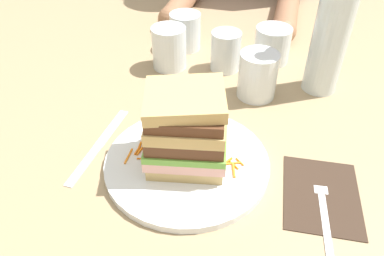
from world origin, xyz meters
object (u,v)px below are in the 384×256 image
at_px(knife, 97,147).
at_px(water_bottle, 334,22).
at_px(empty_tumbler_0, 272,45).
at_px(fork, 324,205).
at_px(empty_tumbler_3, 185,31).
at_px(sandwich, 187,129).
at_px(empty_tumbler_1, 169,48).
at_px(empty_tumbler_2, 226,51).
at_px(napkin_dark, 322,194).
at_px(juice_glass, 257,78).
at_px(main_plate, 187,162).

bearing_deg(knife, water_bottle, 38.12).
height_order(water_bottle, empty_tumbler_0, water_bottle).
bearing_deg(fork, empty_tumbler_3, 127.49).
height_order(sandwich, empty_tumbler_1, sandwich).
height_order(sandwich, empty_tumbler_2, sandwich).
bearing_deg(knife, empty_tumbler_1, 82.41).
xyz_separation_m(napkin_dark, empty_tumbler_2, (-0.21, 0.32, 0.04)).
relative_size(water_bottle, empty_tumbler_0, 4.00).
distance_m(sandwich, empty_tumbler_1, 0.31).
bearing_deg(fork, sandwich, 170.88).
xyz_separation_m(juice_glass, empty_tumbler_1, (-0.20, 0.06, 0.01)).
distance_m(water_bottle, empty_tumbler_3, 0.34).
bearing_deg(fork, knife, 174.69).
height_order(main_plate, water_bottle, water_bottle).
bearing_deg(empty_tumbler_1, sandwich, -67.65).
distance_m(napkin_dark, fork, 0.02).
relative_size(juice_glass, empty_tumbler_3, 1.09).
distance_m(main_plate, empty_tumbler_0, 0.39).
distance_m(water_bottle, empty_tumbler_0, 0.17).
height_order(knife, juice_glass, juice_glass).
relative_size(main_plate, water_bottle, 0.82).
relative_size(sandwich, napkin_dark, 0.96).
bearing_deg(water_bottle, empty_tumbler_1, 178.83).
relative_size(napkin_dark, empty_tumbler_0, 1.84).
distance_m(fork, empty_tumbler_3, 0.53).
height_order(water_bottle, empty_tumbler_1, water_bottle).
height_order(main_plate, sandwich, sandwich).
relative_size(knife, empty_tumbler_2, 2.34).
distance_m(empty_tumbler_0, empty_tumbler_2, 0.11).
height_order(napkin_dark, fork, fork).
height_order(napkin_dark, empty_tumbler_3, empty_tumbler_3).
xyz_separation_m(sandwich, empty_tumbler_3, (-0.11, 0.38, -0.03)).
height_order(main_plate, napkin_dark, main_plate).
xyz_separation_m(empty_tumbler_0, empty_tumbler_1, (-0.22, -0.08, 0.01)).
bearing_deg(juice_glass, napkin_dark, -61.51).
bearing_deg(main_plate, sandwich, 136.28).
xyz_separation_m(napkin_dark, knife, (-0.37, 0.01, 0.00)).
bearing_deg(main_plate, juice_glass, 70.36).
relative_size(main_plate, empty_tumbler_3, 3.09).
height_order(water_bottle, empty_tumbler_2, water_bottle).
relative_size(fork, empty_tumbler_2, 1.94).
relative_size(main_plate, empty_tumbler_0, 3.29).
height_order(knife, water_bottle, water_bottle).
distance_m(sandwich, empty_tumbler_3, 0.40).
height_order(juice_glass, empty_tumbler_2, juice_glass).
bearing_deg(sandwich, fork, -9.12).
distance_m(napkin_dark, empty_tumbler_3, 0.51).
xyz_separation_m(main_plate, juice_glass, (0.08, 0.23, 0.03)).
bearing_deg(knife, main_plate, -0.30).
bearing_deg(empty_tumbler_1, water_bottle, -1.17).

